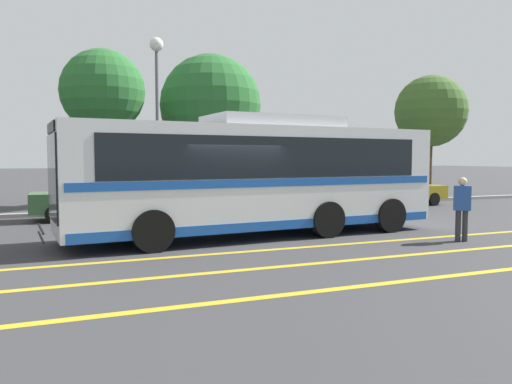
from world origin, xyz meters
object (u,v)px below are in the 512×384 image
(parked_car_2, at_px, (269,195))
(parked_car_3, at_px, (397,190))
(pedestrian_1, at_px, (462,205))
(transit_bus, at_px, (256,174))
(tree_2, at_px, (211,106))
(tree_3, at_px, (431,111))
(parked_car_1, at_px, (94,199))
(street_lamp, at_px, (157,79))
(tree_1, at_px, (103,92))

(parked_car_2, relative_size, parked_car_3, 0.92)
(pedestrian_1, bearing_deg, transit_bus, -171.69)
(parked_car_2, bearing_deg, parked_car_3, 92.86)
(parked_car_2, height_order, tree_2, tree_2)
(tree_3, bearing_deg, parked_car_1, -169.47)
(transit_bus, height_order, street_lamp, street_lamp)
(transit_bus, distance_m, pedestrian_1, 5.53)
(street_lamp, bearing_deg, transit_bus, -82.57)
(transit_bus, relative_size, parked_car_3, 2.31)
(tree_2, xyz_separation_m, tree_3, (12.01, -2.20, -0.06))
(parked_car_3, height_order, tree_3, tree_3)
(parked_car_1, bearing_deg, street_lamp, -45.80)
(parked_car_1, xyz_separation_m, tree_1, (0.84, 5.05, 4.47))
(parked_car_1, xyz_separation_m, parked_car_2, (6.70, -0.37, -0.00))
(tree_1, bearing_deg, parked_car_1, -99.50)
(parked_car_2, xyz_separation_m, tree_2, (-0.60, 5.94, 4.11))
(parked_car_3, xyz_separation_m, tree_3, (4.74, 3.30, 4.07))
(transit_bus, relative_size, pedestrian_1, 6.56)
(parked_car_3, xyz_separation_m, pedestrian_1, (-4.83, -8.79, 0.25))
(street_lamp, xyz_separation_m, tree_3, (15.27, 0.71, -0.77))
(parked_car_1, height_order, tree_2, tree_2)
(parked_car_2, distance_m, street_lamp, 6.88)
(tree_2, bearing_deg, transit_bus, -100.80)
(tree_1, bearing_deg, parked_car_3, -21.71)
(parked_car_3, bearing_deg, parked_car_1, -94.64)
(tree_1, relative_size, tree_3, 1.05)
(tree_1, distance_m, tree_3, 17.35)
(pedestrian_1, bearing_deg, parked_car_1, 175.37)
(pedestrian_1, distance_m, tree_3, 15.89)
(street_lamp, bearing_deg, pedestrian_1, -63.40)
(parked_car_1, bearing_deg, tree_1, -8.48)
(tree_2, height_order, tree_3, tree_2)
(parked_car_3, height_order, tree_1, tree_1)
(street_lamp, bearing_deg, tree_3, 2.66)
(parked_car_2, relative_size, tree_1, 0.62)
(transit_bus, xyz_separation_m, pedestrian_1, (4.60, -2.96, -0.78))
(parked_car_2, distance_m, tree_2, 7.25)
(parked_car_2, bearing_deg, pedestrian_1, 11.53)
(parked_car_3, distance_m, tree_3, 7.07)
(parked_car_2, xyz_separation_m, street_lamp, (-3.87, 3.03, 4.83))
(transit_bus, distance_m, street_lamp, 9.32)
(transit_bus, relative_size, parked_car_2, 2.52)
(parked_car_3, bearing_deg, transit_bus, -63.16)
(parked_car_2, xyz_separation_m, pedestrian_1, (1.84, -8.36, 0.23))
(tree_2, bearing_deg, parked_car_3, -37.14)
(transit_bus, height_order, parked_car_2, transit_bus)
(pedestrian_1, distance_m, street_lamp, 13.54)
(pedestrian_1, relative_size, tree_3, 0.25)
(parked_car_2, distance_m, tree_1, 9.14)
(tree_2, relative_size, tree_3, 1.09)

